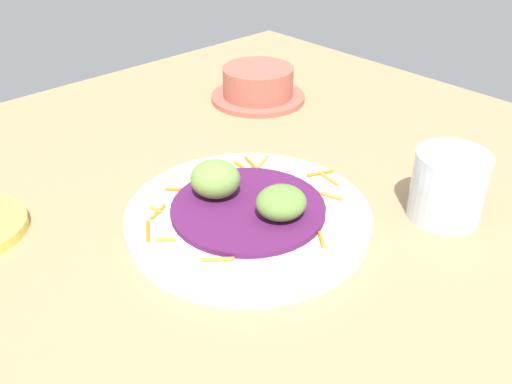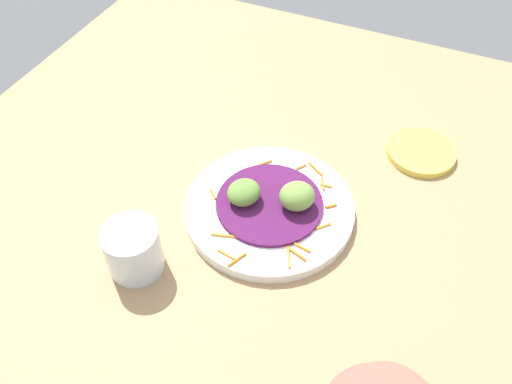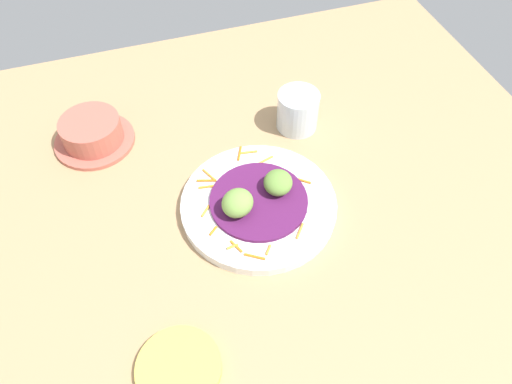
{
  "view_description": "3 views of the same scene",
  "coord_description": "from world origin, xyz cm",
  "px_view_note": "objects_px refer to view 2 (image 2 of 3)",
  "views": [
    {
      "loc": [
        33.21,
        -31.03,
        37.0
      ],
      "look_at": [
        -4.29,
        3.86,
        5.13
      ],
      "focal_mm": 39.58,
      "sensor_mm": 36.0,
      "label": 1
    },
    {
      "loc": [
        -23.74,
        52.06,
        65.98
      ],
      "look_at": [
        -1.89,
        3.09,
        6.73
      ],
      "focal_mm": 37.67,
      "sensor_mm": 36.0,
      "label": 2
    },
    {
      "loc": [
        -19.39,
        -44.32,
        67.99
      ],
      "look_at": [
        -3.93,
        3.08,
        5.38
      ],
      "focal_mm": 34.06,
      "sensor_mm": 36.0,
      "label": 3
    }
  ],
  "objects_px": {
    "guac_scoop_center": "(297,196)",
    "main_plate": "(269,209)",
    "side_plate_small": "(421,152)",
    "guac_scoop_left": "(243,192)",
    "water_glass": "(133,250)"
  },
  "relations": [
    {
      "from": "side_plate_small",
      "to": "water_glass",
      "type": "relative_size",
      "value": 1.47
    },
    {
      "from": "main_plate",
      "to": "water_glass",
      "type": "distance_m",
      "value": 0.22
    },
    {
      "from": "water_glass",
      "to": "side_plate_small",
      "type": "bearing_deg",
      "value": -129.16
    },
    {
      "from": "guac_scoop_left",
      "to": "guac_scoop_center",
      "type": "relative_size",
      "value": 0.97
    },
    {
      "from": "guac_scoop_left",
      "to": "side_plate_small",
      "type": "xyz_separation_m",
      "value": [
        -0.23,
        -0.24,
        -0.03
      ]
    },
    {
      "from": "guac_scoop_left",
      "to": "main_plate",
      "type": "bearing_deg",
      "value": -164.02
    },
    {
      "from": "main_plate",
      "to": "water_glass",
      "type": "height_order",
      "value": "water_glass"
    },
    {
      "from": "guac_scoop_center",
      "to": "side_plate_small",
      "type": "distance_m",
      "value": 0.26
    },
    {
      "from": "side_plate_small",
      "to": "guac_scoop_left",
      "type": "bearing_deg",
      "value": 46.23
    },
    {
      "from": "guac_scoop_center",
      "to": "main_plate",
      "type": "bearing_deg",
      "value": 15.98
    },
    {
      "from": "side_plate_small",
      "to": "water_glass",
      "type": "xyz_separation_m",
      "value": [
        0.32,
        0.39,
        0.03
      ]
    },
    {
      "from": "guac_scoop_center",
      "to": "side_plate_small",
      "type": "xyz_separation_m",
      "value": [
        -0.15,
        -0.21,
        -0.04
      ]
    },
    {
      "from": "main_plate",
      "to": "water_glass",
      "type": "xyz_separation_m",
      "value": [
        0.13,
        0.17,
        0.03
      ]
    },
    {
      "from": "main_plate",
      "to": "guac_scoop_center",
      "type": "distance_m",
      "value": 0.05
    },
    {
      "from": "main_plate",
      "to": "guac_scoop_center",
      "type": "xyz_separation_m",
      "value": [
        -0.04,
        -0.01,
        0.04
      ]
    }
  ]
}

